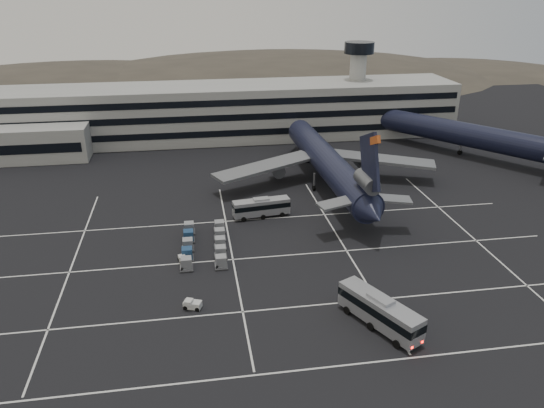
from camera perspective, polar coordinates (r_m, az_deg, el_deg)
The scene contains 11 objects.
ground at distance 78.83m, azimuth 0.41°, elevation -7.05°, with size 260.00×260.00×0.00m, color black.
lane_markings at distance 79.59m, azimuth 1.01°, elevation -6.73°, with size 90.00×55.62×0.01m.
terminal at distance 142.40m, azimuth -5.58°, elevation 9.74°, with size 125.00×26.00×24.00m.
hills at distance 244.53m, azimuth -2.06°, elevation 10.91°, with size 352.00×180.00×44.00m.
trijet_main at distance 108.11m, azimuth 6.05°, elevation 4.45°, with size 47.44×57.57×18.08m.
trijet_far at distance 135.77m, azimuth 20.18°, elevation 7.12°, with size 39.84×49.24×18.08m.
bus_near at distance 67.17m, azimuth 11.51°, elevation -11.14°, with size 7.86×12.02×4.25m.
bus_far at distance 94.76m, azimuth -1.16°, elevation -0.29°, with size 10.47×3.66×3.62m.
tug_a at distance 81.45m, azimuth -9.50°, elevation -5.87°, with size 1.76×2.31×1.32m.
tug_b at distance 70.75m, azimuth -8.48°, elevation -10.61°, with size 2.55×2.07×1.43m.
uld_cluster at distance 84.72m, azimuth -7.32°, elevation -4.26°, with size 7.74×14.80×1.88m.
Camera 1 is at (-11.37, -67.19, 39.63)m, focal length 35.00 mm.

